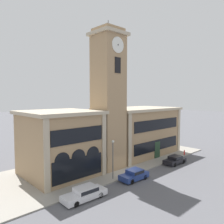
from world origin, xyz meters
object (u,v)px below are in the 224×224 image
object	(u,v)px
parked_car_mid	(134,174)
fire_hydrant	(184,152)
parked_car_far	(175,160)
parked_car_near	(85,193)
street_lamp	(113,153)

from	to	relation	value
parked_car_mid	fire_hydrant	bearing A→B (deg)	-172.49
parked_car_far	fire_hydrant	world-z (taller)	parked_car_far
fire_hydrant	parked_car_far	bearing A→B (deg)	-165.56
parked_car_near	parked_car_mid	bearing A→B (deg)	-177.88
parked_car_mid	street_lamp	xyz separation A→B (m)	(-2.03, 1.93, 2.85)
parked_car_far	fire_hydrant	distance (m)	5.99
parked_car_far	fire_hydrant	size ratio (longest dim) A/B	4.80
parked_car_near	street_lamp	xyz separation A→B (m)	(5.92, 1.93, 2.87)
parked_car_mid	street_lamp	size ratio (longest dim) A/B	0.80
parked_car_mid	fire_hydrant	distance (m)	15.90
parked_car_near	parked_car_far	size ratio (longest dim) A/B	1.18
parked_car_near	street_lamp	distance (m)	6.86
parked_car_near	fire_hydrant	bearing A→B (deg)	-174.29
parked_car_near	street_lamp	world-z (taller)	street_lamp
parked_car_far	street_lamp	xyz separation A→B (m)	(-12.05, 1.93, 2.88)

